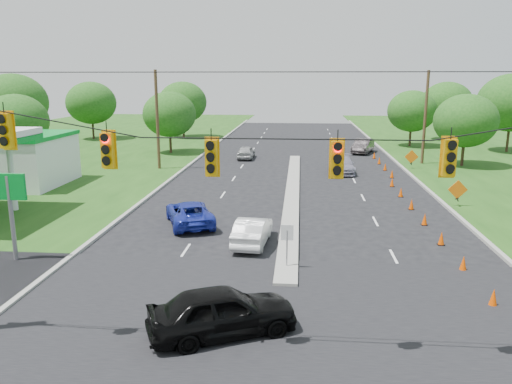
# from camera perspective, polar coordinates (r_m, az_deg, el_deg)

# --- Properties ---
(ground) EXTENTS (160.00, 160.00, 0.00)m
(ground) POSITION_cam_1_polar(r_m,az_deg,el_deg) (16.89, 2.92, -16.33)
(ground) COLOR black
(ground) RESTS_ON ground
(cross_street) EXTENTS (160.00, 14.00, 0.02)m
(cross_street) POSITION_cam_1_polar(r_m,az_deg,el_deg) (16.89, 2.92, -16.33)
(cross_street) COLOR black
(cross_street) RESTS_ON ground
(curb_left) EXTENTS (0.25, 110.00, 0.16)m
(curb_left) POSITION_cam_1_polar(r_m,az_deg,el_deg) (46.70, -8.14, 2.58)
(curb_left) COLOR gray
(curb_left) RESTS_ON ground
(curb_right) EXTENTS (0.25, 110.00, 0.16)m
(curb_right) POSITION_cam_1_polar(r_m,az_deg,el_deg) (46.50, 16.92, 2.10)
(curb_right) COLOR gray
(curb_right) RESTS_ON ground
(median) EXTENTS (1.00, 34.00, 0.18)m
(median) POSITION_cam_1_polar(r_m,az_deg,el_deg) (36.67, 4.17, -0.14)
(median) COLOR gray
(median) RESTS_ON ground
(median_sign) EXTENTS (0.55, 0.06, 2.05)m
(median_sign) POSITION_cam_1_polar(r_m,az_deg,el_deg) (21.82, 3.57, -5.24)
(median_sign) COLOR gray
(median_sign) RESTS_ON ground
(signal_span) EXTENTS (25.60, 0.32, 9.00)m
(signal_span) POSITION_cam_1_polar(r_m,az_deg,el_deg) (14.13, 2.79, -0.50)
(signal_span) COLOR #422D1C
(signal_span) RESTS_ON ground
(utility_pole_far_left) EXTENTS (0.28, 0.28, 9.00)m
(utility_pole_far_left) POSITION_cam_1_polar(r_m,az_deg,el_deg) (46.73, -11.21, 8.04)
(utility_pole_far_left) COLOR #422D1C
(utility_pole_far_left) RESTS_ON ground
(utility_pole_far_right) EXTENTS (0.28, 0.28, 9.00)m
(utility_pole_far_right) POSITION_cam_1_polar(r_m,az_deg,el_deg) (51.31, 18.77, 8.02)
(utility_pole_far_right) COLOR #422D1C
(utility_pole_far_right) RESTS_ON ground
(cone_0) EXTENTS (0.32, 0.32, 0.70)m
(cone_0) POSITION_cam_1_polar(r_m,az_deg,el_deg) (20.71, 25.50, -10.83)
(cone_0) COLOR #E64700
(cone_0) RESTS_ON ground
(cone_1) EXTENTS (0.32, 0.32, 0.70)m
(cone_1) POSITION_cam_1_polar(r_m,az_deg,el_deg) (23.78, 22.61, -7.53)
(cone_1) COLOR #E64700
(cone_1) RESTS_ON ground
(cone_2) EXTENTS (0.32, 0.32, 0.70)m
(cone_2) POSITION_cam_1_polar(r_m,az_deg,el_deg) (26.95, 20.43, -4.98)
(cone_2) COLOR #E64700
(cone_2) RESTS_ON ground
(cone_3) EXTENTS (0.32, 0.32, 0.70)m
(cone_3) POSITION_cam_1_polar(r_m,az_deg,el_deg) (30.19, 18.72, -2.97)
(cone_3) COLOR #E64700
(cone_3) RESTS_ON ground
(cone_4) EXTENTS (0.32, 0.32, 0.70)m
(cone_4) POSITION_cam_1_polar(r_m,az_deg,el_deg) (33.49, 17.35, -1.35)
(cone_4) COLOR #E64700
(cone_4) RESTS_ON ground
(cone_5) EXTENTS (0.32, 0.32, 0.70)m
(cone_5) POSITION_cam_1_polar(r_m,az_deg,el_deg) (36.82, 16.23, -0.02)
(cone_5) COLOR #E64700
(cone_5) RESTS_ON ground
(cone_6) EXTENTS (0.32, 0.32, 0.70)m
(cone_6) POSITION_cam_1_polar(r_m,az_deg,el_deg) (40.18, 15.30, 1.09)
(cone_6) COLOR #E64700
(cone_6) RESTS_ON ground
(cone_7) EXTENTS (0.32, 0.32, 0.70)m
(cone_7) POSITION_cam_1_polar(r_m,az_deg,el_deg) (43.67, 15.28, 2.01)
(cone_7) COLOR #E64700
(cone_7) RESTS_ON ground
(cone_8) EXTENTS (0.32, 0.32, 0.70)m
(cone_8) POSITION_cam_1_polar(r_m,az_deg,el_deg) (47.07, 14.55, 2.81)
(cone_8) COLOR #E64700
(cone_8) RESTS_ON ground
(cone_9) EXTENTS (0.32, 0.32, 0.70)m
(cone_9) POSITION_cam_1_polar(r_m,az_deg,el_deg) (50.47, 13.92, 3.50)
(cone_9) COLOR #E64700
(cone_9) RESTS_ON ground
(cone_10) EXTENTS (0.32, 0.32, 0.70)m
(cone_10) POSITION_cam_1_polar(r_m,az_deg,el_deg) (53.89, 13.36, 4.11)
(cone_10) COLOR #E64700
(cone_10) RESTS_ON ground
(work_sign_1) EXTENTS (1.27, 0.58, 1.37)m
(work_sign_1) POSITION_cam_1_polar(r_m,az_deg,el_deg) (35.06, 22.05, 0.16)
(work_sign_1) COLOR black
(work_sign_1) RESTS_ON ground
(work_sign_2) EXTENTS (1.27, 0.58, 1.37)m
(work_sign_2) POSITION_cam_1_polar(r_m,az_deg,el_deg) (48.39, 17.34, 3.79)
(work_sign_2) COLOR black
(work_sign_2) RESTS_ON ground
(tree_2) EXTENTS (5.88, 5.88, 6.86)m
(tree_2) POSITION_cam_1_polar(r_m,az_deg,el_deg) (52.12, -25.73, 7.32)
(tree_2) COLOR black
(tree_2) RESTS_ON ground
(tree_3) EXTENTS (7.56, 7.56, 8.82)m
(tree_3) POSITION_cam_1_polar(r_m,az_deg,el_deg) (63.70, -25.98, 9.20)
(tree_3) COLOR black
(tree_3) RESTS_ON ground
(tree_4) EXTENTS (6.72, 6.72, 7.84)m
(tree_4) POSITION_cam_1_polar(r_m,az_deg,el_deg) (72.63, -18.32, 9.64)
(tree_4) COLOR black
(tree_4) RESTS_ON ground
(tree_5) EXTENTS (5.88, 5.88, 6.86)m
(tree_5) POSITION_cam_1_polar(r_m,az_deg,el_deg) (56.75, -9.87, 8.74)
(tree_5) COLOR black
(tree_5) RESTS_ON ground
(tree_6) EXTENTS (6.72, 6.72, 7.84)m
(tree_6) POSITION_cam_1_polar(r_m,az_deg,el_deg) (71.73, -8.38, 10.11)
(tree_6) COLOR black
(tree_6) RESTS_ON ground
(tree_9) EXTENTS (5.88, 5.88, 6.86)m
(tree_9) POSITION_cam_1_polar(r_m,az_deg,el_deg) (51.30, 22.85, 7.51)
(tree_9) COLOR black
(tree_9) RESTS_ON ground
(tree_10) EXTENTS (7.56, 7.56, 8.82)m
(tree_10) POSITION_cam_1_polar(r_m,az_deg,el_deg) (63.33, 27.21, 9.07)
(tree_10) COLOR black
(tree_10) RESTS_ON ground
(tree_11) EXTENTS (6.72, 6.72, 7.84)m
(tree_11) POSITION_cam_1_polar(r_m,az_deg,el_deg) (72.49, 20.96, 9.44)
(tree_11) COLOR black
(tree_11) RESTS_ON ground
(tree_12) EXTENTS (5.88, 5.88, 6.86)m
(tree_12) POSITION_cam_1_polar(r_m,az_deg,el_deg) (64.30, 17.38, 8.81)
(tree_12) COLOR black
(tree_12) RESTS_ON ground
(black_sedan) EXTENTS (5.24, 3.79, 1.66)m
(black_sedan) POSITION_cam_1_polar(r_m,az_deg,el_deg) (16.73, -3.87, -13.44)
(black_sedan) COLOR black
(black_sedan) RESTS_ON ground
(white_sedan) EXTENTS (1.82, 4.34, 1.40)m
(white_sedan) POSITION_cam_1_polar(r_m,az_deg,el_deg) (25.32, -0.40, -4.45)
(white_sedan) COLOR silver
(white_sedan) RESTS_ON ground
(blue_pickup) EXTENTS (3.93, 5.45, 1.38)m
(blue_pickup) POSITION_cam_1_polar(r_m,az_deg,el_deg) (28.88, -7.61, -2.40)
(blue_pickup) COLOR #1D2A9E
(blue_pickup) RESTS_ON ground
(silver_car_far) EXTENTS (2.13, 5.04, 1.45)m
(silver_car_far) POSITION_cam_1_polar(r_m,az_deg,el_deg) (45.11, 9.86, 3.09)
(silver_car_far) COLOR gray
(silver_car_far) RESTS_ON ground
(silver_car_oncoming) EXTENTS (1.69, 4.04, 1.37)m
(silver_car_oncoming) POSITION_cam_1_polar(r_m,az_deg,el_deg) (52.35, -1.15, 4.57)
(silver_car_oncoming) COLOR #A3A3A3
(silver_car_oncoming) RESTS_ON ground
(dark_car_receding) EXTENTS (3.15, 5.13, 1.59)m
(dark_car_receding) POSITION_cam_1_polar(r_m,az_deg,el_deg) (57.64, 12.12, 5.17)
(dark_car_receding) COLOR #2F2A2B
(dark_car_receding) RESTS_ON ground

